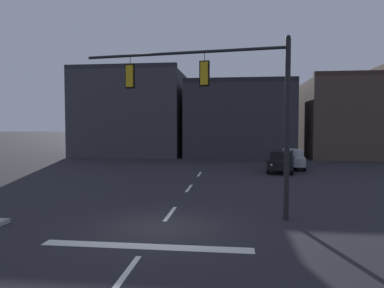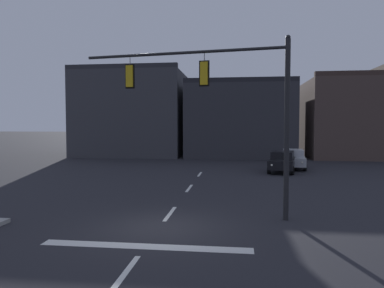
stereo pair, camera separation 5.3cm
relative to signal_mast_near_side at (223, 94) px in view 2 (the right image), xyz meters
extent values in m
plane|color=#232328|center=(-2.15, -1.93, -4.84)|extent=(400.00, 400.00, 0.00)
cube|color=silver|center=(-2.15, -3.93, -4.83)|extent=(6.40, 0.50, 0.01)
cube|color=silver|center=(-2.15, -5.93, -4.83)|extent=(0.16, 2.40, 0.01)
cube|color=silver|center=(-2.15, 0.07, -4.83)|extent=(0.16, 2.40, 0.01)
cube|color=silver|center=(-2.15, 6.07, -4.83)|extent=(0.16, 2.40, 0.01)
cube|color=silver|center=(-2.15, 12.07, -4.83)|extent=(0.16, 2.40, 0.01)
cylinder|color=black|center=(2.43, -0.34, -1.41)|extent=(0.20, 0.20, 6.85)
cylinder|color=black|center=(-1.70, 0.22, 1.70)|extent=(8.27, 1.25, 0.12)
sphere|color=black|center=(2.43, -0.34, 2.06)|extent=(0.18, 0.18, 0.18)
cylinder|color=#56565B|center=(-0.75, 0.09, 1.46)|extent=(0.03, 0.03, 0.35)
cube|color=gold|center=(-0.75, 0.09, 0.84)|extent=(0.33, 0.28, 0.90)
sphere|color=green|center=(-0.73, 0.22, 1.12)|extent=(0.20, 0.20, 0.20)
sphere|color=#2D2314|center=(-0.73, 0.22, 0.84)|extent=(0.20, 0.20, 0.20)
sphere|color=black|center=(-0.73, 0.22, 0.56)|extent=(0.20, 0.20, 0.20)
cube|color=black|center=(-0.75, 0.07, 0.84)|extent=(0.42, 0.09, 1.02)
cylinder|color=#56565B|center=(-3.92, 0.53, 1.46)|extent=(0.03, 0.03, 0.35)
cube|color=gold|center=(-3.92, 0.53, 0.84)|extent=(0.33, 0.28, 0.90)
sphere|color=green|center=(-3.90, 0.66, 1.12)|extent=(0.20, 0.20, 0.20)
sphere|color=#2D2314|center=(-3.90, 0.66, 0.84)|extent=(0.20, 0.20, 0.20)
sphere|color=black|center=(-3.90, 0.66, 0.56)|extent=(0.20, 0.20, 0.20)
cube|color=black|center=(-3.92, 0.51, 0.84)|extent=(0.42, 0.09, 1.02)
cube|color=black|center=(4.11, 14.12, -4.14)|extent=(2.64, 4.67, 0.70)
cube|color=black|center=(4.14, 14.27, -3.51)|extent=(2.06, 2.73, 0.56)
cube|color=#2D3842|center=(3.98, 13.52, -3.53)|extent=(1.54, 0.55, 0.47)
cube|color=#2D3842|center=(4.37, 15.41, -3.53)|extent=(1.53, 0.52, 0.46)
cylinder|color=black|center=(4.65, 12.53, -4.52)|extent=(0.34, 0.67, 0.64)
cylinder|color=black|center=(2.98, 12.87, -4.52)|extent=(0.34, 0.67, 0.64)
cylinder|color=black|center=(5.23, 15.37, -4.52)|extent=(0.34, 0.67, 0.64)
cylinder|color=black|center=(3.56, 15.71, -4.52)|extent=(0.34, 0.67, 0.64)
sphere|color=silver|center=(4.24, 11.87, -4.09)|extent=(0.16, 0.16, 0.16)
sphere|color=silver|center=(3.11, 12.10, -4.09)|extent=(0.16, 0.16, 0.16)
cube|color=maroon|center=(4.54, 16.26, -4.06)|extent=(1.35, 0.31, 0.12)
cube|color=#9EA0A5|center=(5.30, 16.47, -4.14)|extent=(2.26, 4.57, 0.70)
cube|color=#9EA0A5|center=(5.31, 16.62, -3.51)|extent=(1.85, 2.62, 0.56)
cube|color=#2D3842|center=(5.23, 15.86, -3.53)|extent=(1.54, 0.41, 0.47)
cube|color=#2D3842|center=(5.44, 17.78, -3.53)|extent=(1.53, 0.38, 0.46)
cylinder|color=black|center=(5.99, 14.94, -4.52)|extent=(0.29, 0.66, 0.64)
cylinder|color=black|center=(4.30, 15.12, -4.52)|extent=(0.29, 0.66, 0.64)
cylinder|color=black|center=(6.30, 17.82, -4.52)|extent=(0.29, 0.66, 0.64)
cylinder|color=black|center=(4.61, 18.01, -4.52)|extent=(0.29, 0.66, 0.64)
sphere|color=silver|center=(5.64, 14.24, -4.09)|extent=(0.16, 0.16, 0.16)
sphere|color=silver|center=(4.49, 14.36, -4.09)|extent=(0.16, 0.16, 0.16)
cube|color=maroon|center=(5.53, 18.64, -4.06)|extent=(1.36, 0.19, 0.12)
cube|color=#38383D|center=(-12.04, 29.56, 0.09)|extent=(12.59, 12.02, 9.85)
cube|color=#2B2B30|center=(-12.04, 23.85, 5.26)|extent=(12.59, 0.60, 0.50)
cube|color=#2D2D33|center=(0.92, 28.71, -0.75)|extent=(12.09, 10.31, 8.18)
cube|color=black|center=(0.92, 23.85, 3.59)|extent=(12.09, 0.60, 0.50)
cube|color=#473833|center=(12.34, 28.70, -0.51)|extent=(7.74, 10.30, 8.65)
cube|color=#3A2B26|center=(12.34, 23.85, 4.06)|extent=(7.74, 0.60, 0.50)
camera|label=1|loc=(0.47, -14.13, -1.24)|focal=33.30mm
camera|label=2|loc=(0.52, -14.12, -1.24)|focal=33.30mm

